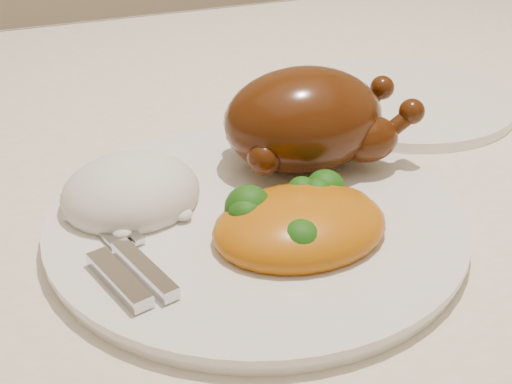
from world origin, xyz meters
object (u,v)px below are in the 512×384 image
object	(u,v)px
dinner_plate	(256,222)
side_plate	(401,100)
dining_table	(255,268)
roast_chicken	(308,119)

from	to	relation	value
dinner_plate	side_plate	size ratio (longest dim) A/B	1.33
dinner_plate	side_plate	bearing A→B (deg)	36.45
side_plate	dining_table	bearing A→B (deg)	-156.68
side_plate	roast_chicken	xyz separation A→B (m)	(-0.16, -0.11, 0.05)
dining_table	roast_chicken	xyz separation A→B (m)	(0.04, -0.02, 0.16)
dinner_plate	side_plate	distance (m)	0.29
dining_table	side_plate	xyz separation A→B (m)	(0.20, 0.09, 0.11)
side_plate	dinner_plate	bearing A→B (deg)	-143.55
side_plate	roast_chicken	bearing A→B (deg)	-145.93
dinner_plate	dining_table	bearing A→B (deg)	69.30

